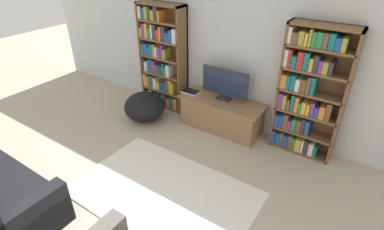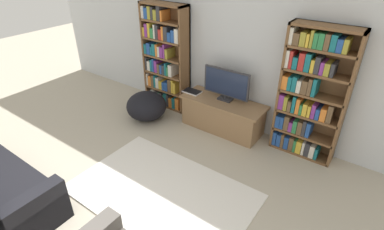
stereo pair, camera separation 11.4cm
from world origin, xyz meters
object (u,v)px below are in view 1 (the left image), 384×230
(tv_stand, at_px, (221,114))
(television, at_px, (224,84))
(beanbag_ottoman, at_px, (145,107))
(laptop, at_px, (190,92))
(bookshelf_left, at_px, (162,59))
(bookshelf_right, at_px, (308,93))

(tv_stand, height_order, television, television)
(beanbag_ottoman, bearing_deg, laptop, 34.48)
(tv_stand, xyz_separation_m, beanbag_ottoman, (-1.31, -0.51, -0.02))
(bookshelf_left, relative_size, bookshelf_right, 1.00)
(bookshelf_left, relative_size, laptop, 6.24)
(tv_stand, distance_m, laptop, 0.69)
(tv_stand, bearing_deg, beanbag_ottoman, -158.88)
(tv_stand, bearing_deg, laptop, -176.93)
(bookshelf_right, bearing_deg, bookshelf_left, -179.97)
(laptop, distance_m, beanbag_ottoman, 0.89)
(television, bearing_deg, laptop, -171.61)
(bookshelf_left, height_order, television, bookshelf_left)
(television, bearing_deg, bookshelf_right, 4.25)
(bookshelf_right, bearing_deg, television, -175.75)
(bookshelf_right, height_order, laptop, bookshelf_right)
(tv_stand, height_order, beanbag_ottoman, tv_stand)
(television, distance_m, laptop, 0.69)
(bookshelf_right, relative_size, tv_stand, 1.35)
(bookshelf_left, xyz_separation_m, beanbag_ottoman, (0.08, -0.66, -0.69))
(bookshelf_right, height_order, beanbag_ottoman, bookshelf_right)
(television, xyz_separation_m, beanbag_ottoman, (-1.31, -0.57, -0.58))
(bookshelf_left, height_order, laptop, bookshelf_left)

